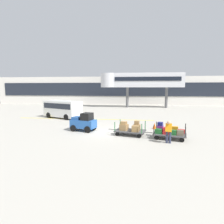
{
  "coord_description": "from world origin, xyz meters",
  "views": [
    {
      "loc": [
        2.29,
        -15.66,
        3.76
      ],
      "look_at": [
        0.1,
        1.79,
        1.46
      ],
      "focal_mm": 30.42,
      "sensor_mm": 36.0,
      "label": 1
    }
  ],
  "objects": [
    {
      "name": "safety_cone_near",
      "position": [
        -6.86,
        10.44,
        0.28
      ],
      "size": [
        0.36,
        0.36,
        0.55
      ],
      "primitive_type": "cone",
      "color": "orange",
      "rests_on": "ground_plane"
    },
    {
      "name": "shuttle_van",
      "position": [
        -6.65,
        6.6,
        1.23
      ],
      "size": [
        5.16,
        3.69,
        2.1
      ],
      "color": "white",
      "rests_on": "ground_plane"
    },
    {
      "name": "safety_cone_far",
      "position": [
        4.02,
        1.61,
        0.28
      ],
      "size": [
        0.36,
        0.36,
        0.55
      ],
      "primitive_type": "cone",
      "color": "#EA590F",
      "rests_on": "ground_plane"
    },
    {
      "name": "apron_lead_line",
      "position": [
        -3.74,
        6.07,
        0.0
      ],
      "size": [
        16.28,
        0.36,
        0.01
      ],
      "primitive_type": "cube",
      "rotation": [
        0.0,
        0.0,
        0.01
      ],
      "color": "yellow",
      "rests_on": "ground_plane"
    },
    {
      "name": "ground_plane",
      "position": [
        0.0,
        0.0,
        0.0
      ],
      "size": [
        120.0,
        120.0,
        0.0
      ],
      "primitive_type": "plane",
      "color": "#B2ADA0"
    },
    {
      "name": "jet_bridge",
      "position": [
        2.63,
        19.99,
        5.0
      ],
      "size": [
        15.04,
        3.0,
        6.36
      ],
      "color": "silver",
      "rests_on": "ground_plane"
    },
    {
      "name": "baggage_handler",
      "position": [
        4.51,
        -2.87,
        0.87
      ],
      "size": [
        0.49,
        0.51,
        1.56
      ],
      "color": "#2D334C",
      "rests_on": "ground_plane"
    },
    {
      "name": "baggage_cart_middle",
      "position": [
        4.75,
        -1.64,
        0.52
      ],
      "size": [
        3.09,
        1.92,
        1.15
      ],
      "color": "#4C4C4F",
      "rests_on": "ground_plane"
    },
    {
      "name": "terminal_building",
      "position": [
        0.0,
        25.97,
        3.02
      ],
      "size": [
        57.93,
        2.51,
        6.04
      ],
      "color": "silver",
      "rests_on": "ground_plane"
    },
    {
      "name": "baggage_tug",
      "position": [
        -2.15,
        0.05,
        0.75
      ],
      "size": [
        2.3,
        1.65,
        1.58
      ],
      "color": "#2659A5",
      "rests_on": "ground_plane"
    },
    {
      "name": "baggage_cart_lead",
      "position": [
        1.88,
        -0.96,
        0.56
      ],
      "size": [
        3.09,
        1.92,
        1.13
      ],
      "color": "#4C4C4F",
      "rests_on": "ground_plane"
    }
  ]
}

